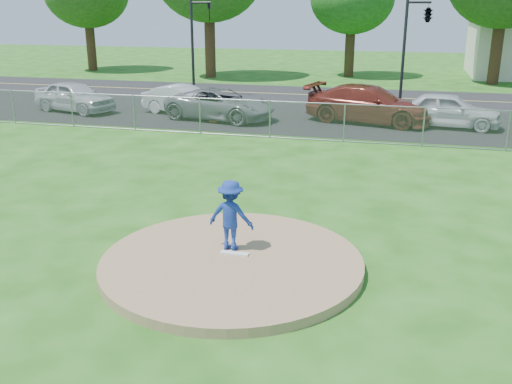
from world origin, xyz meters
TOP-DOWN VIEW (x-y plane):
  - ground at (0.00, 10.00)m, footprint 120.00×120.00m
  - pitchers_mound at (0.00, 0.00)m, footprint 5.40×5.40m
  - pitching_rubber at (0.00, 0.20)m, footprint 0.60×0.15m
  - chain_link_fence at (0.00, 12.00)m, footprint 40.00×0.06m
  - parking_lot at (0.00, 16.50)m, footprint 50.00×8.00m
  - street at (0.00, 24.00)m, footprint 60.00×7.00m
  - traffic_signal_left at (-8.76, 22.00)m, footprint 1.28×0.20m
  - traffic_signal_center at (3.97, 22.00)m, footprint 1.42×2.48m
  - pitcher at (-0.15, 0.47)m, footprint 1.02×0.63m
  - traffic_cone at (-5.26, 14.56)m, footprint 0.38×0.38m
  - parked_car_silver at (-12.93, 15.37)m, footprint 4.78×2.98m
  - parked_car_white at (-7.33, 16.13)m, footprint 4.47×2.50m
  - parked_car_gray at (-5.15, 15.20)m, footprint 5.56×3.37m
  - parked_car_darkred at (1.69, 16.20)m, footprint 6.20×3.68m
  - parked_car_pearl at (5.12, 15.99)m, footprint 4.62×2.25m

SIDE VIEW (x-z plane):
  - ground at x=0.00m, z-range 0.00..0.00m
  - street at x=0.00m, z-range 0.00..0.01m
  - parking_lot at x=0.00m, z-range 0.00..0.01m
  - pitchers_mound at x=0.00m, z-range 0.00..0.20m
  - pitching_rubber at x=0.00m, z-range 0.20..0.24m
  - traffic_cone at x=-5.26m, z-range 0.01..0.75m
  - parked_car_white at x=-7.33m, z-range 0.01..1.41m
  - parked_car_gray at x=-5.15m, z-range 0.01..1.45m
  - chain_link_fence at x=0.00m, z-range 0.00..1.50m
  - parked_car_pearl at x=5.12m, z-range 0.01..1.53m
  - parked_car_silver at x=-12.93m, z-range 0.01..1.53m
  - parked_car_darkred at x=1.69m, z-range 0.01..1.70m
  - pitcher at x=-0.15m, z-range 0.20..1.72m
  - traffic_signal_left at x=-8.76m, z-range 0.56..6.16m
  - traffic_signal_center at x=3.97m, z-range 1.81..7.41m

